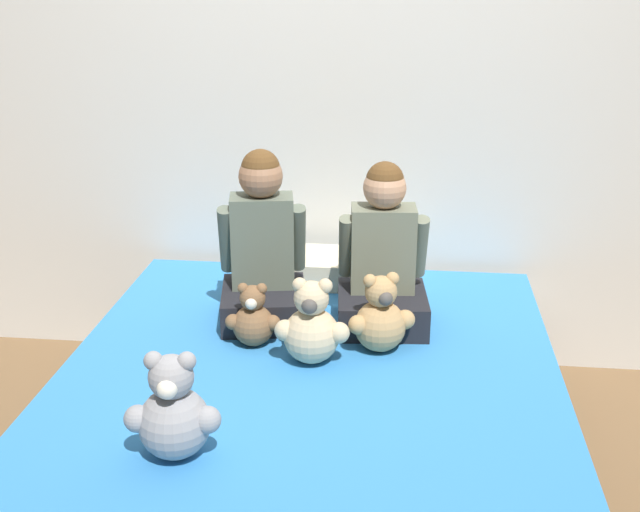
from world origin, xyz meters
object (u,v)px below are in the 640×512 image
object	(u,v)px
child_on_left	(263,252)
child_on_right	(383,262)
teddy_bear_at_foot_of_bed	(174,413)
bed	(309,433)
pillow_at_headboard	(332,268)
teddy_bear_between_children	(312,327)
teddy_bear_held_by_right_child	(380,318)
teddy_bear_held_by_left_child	(253,319)

from	to	relation	value
child_on_left	child_on_right	world-z (taller)	child_on_left
teddy_bear_at_foot_of_bed	bed	bearing A→B (deg)	54.43
teddy_bear_at_foot_of_bed	pillow_at_headboard	world-z (taller)	teddy_bear_at_foot_of_bed
child_on_left	pillow_at_headboard	distance (m)	0.49
bed	pillow_at_headboard	bearing A→B (deg)	90.00
teddy_bear_between_children	teddy_bear_at_foot_of_bed	bearing A→B (deg)	-118.18
child_on_right	teddy_bear_between_children	world-z (taller)	child_on_right
teddy_bear_between_children	teddy_bear_at_foot_of_bed	size ratio (longest dim) A/B	0.96
teddy_bear_between_children	pillow_at_headboard	xyz separation A→B (m)	(-0.00, 0.72, -0.07)
bed	teddy_bear_at_foot_of_bed	bearing A→B (deg)	-120.87
pillow_at_headboard	teddy_bear_between_children	bearing A→B (deg)	-89.71
teddy_bear_held_by_right_child	teddy_bear_between_children	xyz separation A→B (m)	(-0.22, -0.11, 0.01)
child_on_left	teddy_bear_held_by_right_child	size ratio (longest dim) A/B	2.26
child_on_left	teddy_bear_held_by_left_child	distance (m)	0.29
child_on_right	teddy_bear_at_foot_of_bed	size ratio (longest dim) A/B	1.94
bed	teddy_bear_at_foot_of_bed	xyz separation A→B (m)	(-0.30, -0.50, 0.36)
child_on_right	teddy_bear_held_by_right_child	bearing A→B (deg)	-94.36
bed	teddy_bear_held_by_right_child	distance (m)	0.46
teddy_bear_held_by_right_child	teddy_bear_at_foot_of_bed	bearing A→B (deg)	-148.19
teddy_bear_held_by_right_child	pillow_at_headboard	distance (m)	0.65
teddy_bear_held_by_left_child	teddy_bear_between_children	bearing A→B (deg)	-28.18
bed	teddy_bear_held_by_right_child	bearing A→B (deg)	39.54
teddy_bear_at_foot_of_bed	teddy_bear_between_children	bearing A→B (deg)	57.53
teddy_bear_held_by_left_child	pillow_at_headboard	distance (m)	0.66
bed	teddy_bear_held_by_right_child	size ratio (longest dim) A/B	6.84
teddy_bear_held_by_left_child	teddy_bear_held_by_right_child	distance (m)	0.44
teddy_bear_held_by_right_child	teddy_bear_held_by_left_child	bearing A→B (deg)	160.29
child_on_right	teddy_bear_held_by_left_child	distance (m)	0.51
child_on_left	teddy_bear_held_by_right_child	distance (m)	0.52
child_on_left	pillow_at_headboard	xyz separation A→B (m)	(0.22, 0.38, -0.20)
teddy_bear_held_by_left_child	teddy_bear_between_children	distance (m)	0.24
teddy_bear_held_by_left_child	bed	bearing A→B (deg)	-42.70
teddy_bear_at_foot_of_bed	pillow_at_headboard	distance (m)	1.33
child_on_right	teddy_bear_held_by_left_child	world-z (taller)	child_on_right
bed	teddy_bear_between_children	size ratio (longest dim) A/B	6.46
child_on_right	bed	bearing A→B (deg)	-123.43
child_on_right	teddy_bear_held_by_right_child	distance (m)	0.26
teddy_bear_held_by_right_child	pillow_at_headboard	bearing A→B (deg)	89.24
teddy_bear_between_children	pillow_at_headboard	bearing A→B (deg)	89.88
bed	child_on_left	world-z (taller)	child_on_left
teddy_bear_between_children	child_on_left	bearing A→B (deg)	123.19
teddy_bear_between_children	teddy_bear_held_by_left_child	bearing A→B (deg)	154.90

